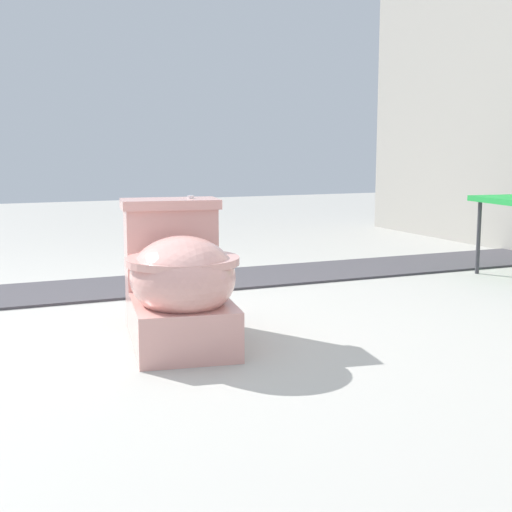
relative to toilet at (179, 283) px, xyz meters
The scene contains 3 objects.
ground_plane 0.27m from the toilet, 75.64° to the right, with size 14.00×14.00×0.00m, color #A8A59E.
gravel_strip 1.16m from the toilet, 161.99° to the left, with size 0.56×8.00×0.01m, color #423F44.
toilet is the anchor object (origin of this frame).
Camera 1 is at (2.36, -0.59, 0.70)m, focal length 50.00 mm.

